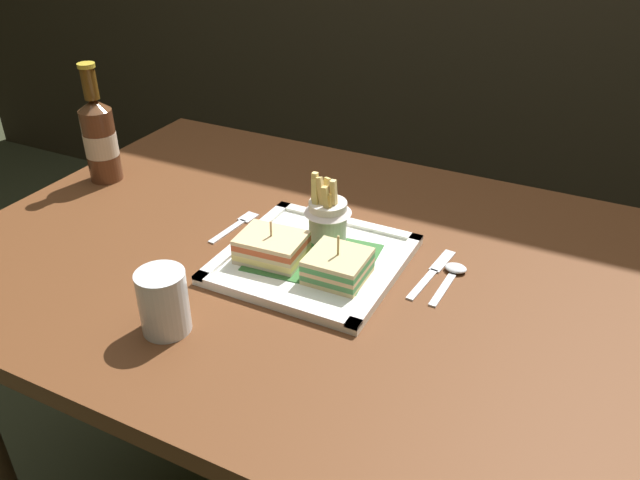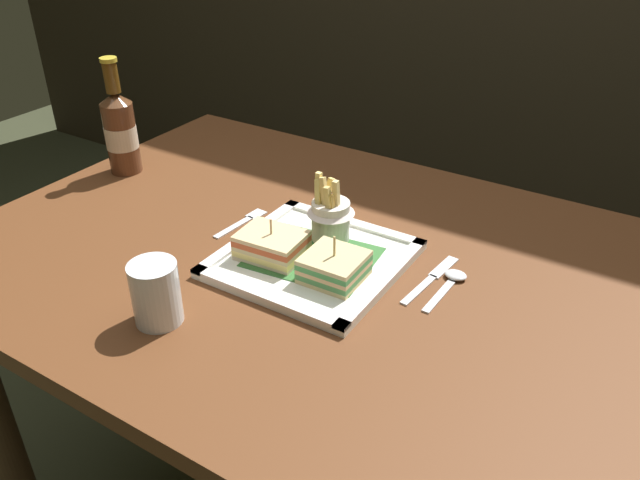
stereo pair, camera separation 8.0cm
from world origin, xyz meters
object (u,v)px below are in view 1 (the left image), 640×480
at_px(sandwich_half_left, 272,247).
at_px(knife, 433,272).
at_px(fork, 236,226).
at_px(sandwich_half_right, 338,266).
at_px(beer_bottle, 100,137).
at_px(square_plate, 313,260).
at_px(spoon, 452,274).
at_px(water_glass, 164,306).
at_px(dining_table, 326,326).
at_px(fries_cup, 327,213).

height_order(sandwich_half_left, knife, sandwich_half_left).
xyz_separation_m(fork, knife, (0.36, 0.02, -0.00)).
relative_size(sandwich_half_right, beer_bottle, 0.38).
height_order(beer_bottle, knife, beer_bottle).
bearing_deg(square_plate, spoon, 16.80).
relative_size(water_glass, knife, 0.57).
distance_m(sandwich_half_left, spoon, 0.29).
bearing_deg(beer_bottle, water_glass, -38.50).
height_order(water_glass, spoon, water_glass).
height_order(dining_table, sandwich_half_right, sandwich_half_right).
height_order(dining_table, water_glass, water_glass).
bearing_deg(dining_table, beer_bottle, 172.49).
height_order(square_plate, sandwich_half_right, sandwich_half_right).
height_order(beer_bottle, fork, beer_bottle).
bearing_deg(sandwich_half_right, square_plate, 151.42).
bearing_deg(water_glass, sandwich_half_right, 52.03).
bearing_deg(knife, dining_table, -166.90).
bearing_deg(knife, water_glass, -133.73).
relative_size(sandwich_half_left, spoon, 0.87).
bearing_deg(water_glass, sandwich_half_left, 77.45).
relative_size(sandwich_half_left, knife, 0.66).
bearing_deg(square_plate, knife, 18.00).
bearing_deg(beer_bottle, square_plate, -9.85).
distance_m(dining_table, fries_cup, 0.20).
distance_m(water_glass, fork, 0.30).
xyz_separation_m(water_glass, knife, (0.29, 0.30, -0.04)).
bearing_deg(water_glass, knife, 46.27).
relative_size(fork, spoon, 1.02).
distance_m(sandwich_half_right, spoon, 0.18).
bearing_deg(dining_table, spoon, 12.52).
height_order(square_plate, fries_cup, fries_cup).
bearing_deg(fork, water_glass, -75.61).
bearing_deg(water_glass, dining_table, 65.56).
relative_size(beer_bottle, fork, 1.86).
height_order(square_plate, sandwich_half_left, sandwich_half_left).
bearing_deg(sandwich_half_left, knife, 20.72).
bearing_deg(spoon, sandwich_half_right, -148.06).
distance_m(water_glass, spoon, 0.44).
height_order(sandwich_half_left, sandwich_half_right, sandwich_half_right).
xyz_separation_m(square_plate, spoon, (0.21, 0.06, -0.00)).
distance_m(dining_table, spoon, 0.25).
distance_m(square_plate, water_glass, 0.27).
xyz_separation_m(sandwich_half_right, beer_bottle, (-0.58, 0.12, 0.06)).
distance_m(beer_bottle, fork, 0.36).
height_order(beer_bottle, spoon, beer_bottle).
distance_m(sandwich_half_left, fries_cup, 0.11).
xyz_separation_m(square_plate, knife, (0.18, 0.06, -0.00)).
bearing_deg(square_plate, water_glass, -113.53).
height_order(fries_cup, knife, fries_cup).
relative_size(sandwich_half_right, spoon, 0.72).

